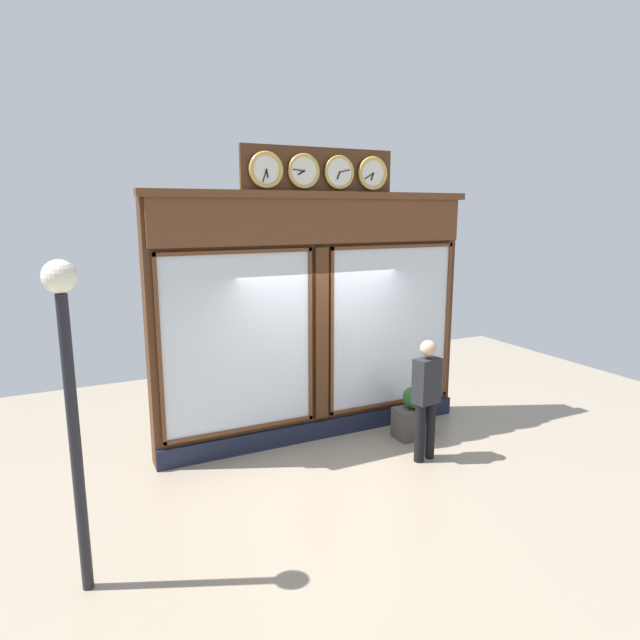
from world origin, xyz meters
The scene contains 6 objects.
ground_plane centered at (0.00, 2.80, 0.00)m, with size 14.00×14.00×0.00m, color gray.
shop_facade centered at (0.00, -0.12, 1.87)m, with size 4.92×0.42×4.22m.
pedestrian centered at (-0.97, 1.28, 0.93)m, with size 0.39×0.28×1.69m.
street_lamp centered at (3.37, 2.08, 2.03)m, with size 0.28×0.28×2.99m.
planter_box centered at (-1.28, 0.58, 0.23)m, with size 0.56×0.36×0.46m, color #4C4742.
planter_shrub centered at (-1.28, 0.58, 0.63)m, with size 0.33×0.33×0.33m, color #285623.
Camera 1 is at (3.42, 6.98, 3.38)m, focal length 30.78 mm.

